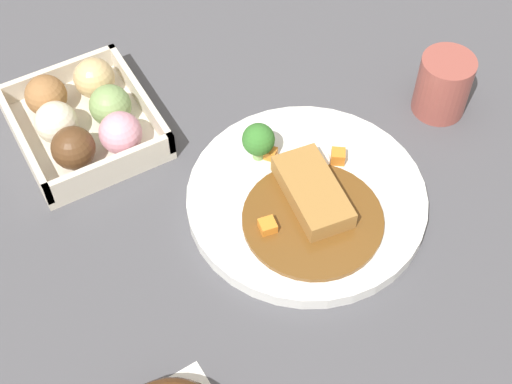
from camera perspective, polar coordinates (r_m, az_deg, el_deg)
name	(u,v)px	position (r m, az deg, el deg)	size (l,w,h in m)	color
ground_plane	(262,181)	(0.91, 0.42, 0.84)	(1.60, 1.60, 0.00)	#4C4C51
curry_plate	(306,197)	(0.88, 3.75, -0.41)	(0.28, 0.28, 0.07)	white
donut_box	(84,118)	(0.96, -12.77, 5.40)	(0.18, 0.16, 0.06)	beige
coffee_mug	(443,85)	(0.99, 13.86, 7.79)	(0.07, 0.07, 0.08)	#9E4C42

